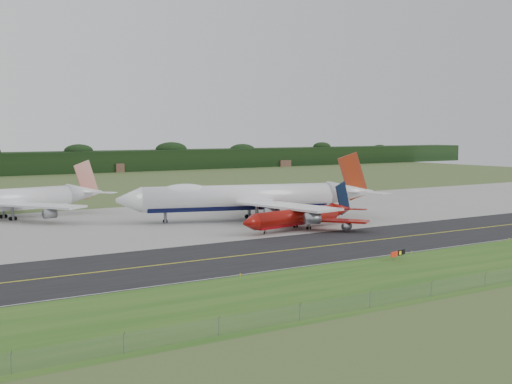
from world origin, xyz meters
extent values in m
plane|color=#3E5327|center=(0.00, 0.00, 0.00)|extent=(600.00, 600.00, 0.00)
cube|color=#255218|center=(0.00, -35.00, 0.01)|extent=(400.00, 30.00, 0.01)
cube|color=black|center=(0.00, -4.00, 0.01)|extent=(400.00, 32.00, 0.02)
cube|color=gray|center=(0.00, 51.00, 0.01)|extent=(400.00, 78.00, 0.01)
cube|color=yellow|center=(0.00, -4.00, 0.03)|extent=(400.00, 0.40, 0.00)
cube|color=silver|center=(0.00, -19.50, 0.03)|extent=(400.00, 0.25, 0.00)
plane|color=slate|center=(0.00, -48.00, 1.10)|extent=(320.00, 0.00, 320.00)
cylinder|color=slate|center=(0.00, -48.00, 1.10)|extent=(0.10, 0.10, 2.20)
cylinder|color=slate|center=(-60.00, -48.00, 1.10)|extent=(0.10, 0.10, 2.20)
cylinder|color=white|center=(4.65, 41.21, 6.35)|extent=(51.33, 21.28, 6.56)
cube|color=black|center=(4.65, 41.21, 4.22)|extent=(48.38, 18.96, 2.30)
cone|color=white|center=(-23.15, 49.65, 6.35)|extent=(8.08, 8.15, 6.56)
cone|color=white|center=(35.89, 31.73, 6.85)|extent=(14.95, 10.23, 6.56)
ellipsoid|color=white|center=(-9.19, 45.41, 8.16)|extent=(14.42, 9.22, 4.18)
cube|color=white|center=(8.99, 24.62, 5.21)|extent=(13.36, 30.25, 0.56)
cube|color=white|center=(17.48, 52.59, 5.21)|extent=(26.46, 27.99, 0.56)
cube|color=#A42F12|center=(36.59, 31.52, 11.30)|extent=(9.17, 3.24, 13.59)
cylinder|color=gray|center=(5.32, 26.40, 3.42)|extent=(4.23, 3.68, 2.75)
cylinder|color=gray|center=(13.44, 53.15, 3.42)|extent=(4.23, 3.68, 2.75)
cylinder|color=gray|center=(7.30, 12.52, 3.42)|extent=(4.23, 3.68, 2.75)
cylinder|color=gray|center=(22.80, 63.59, 3.42)|extent=(4.23, 3.68, 2.75)
cylinder|color=black|center=(-14.13, 46.91, 0.59)|extent=(1.28, 0.85, 1.18)
cylinder|color=slate|center=(7.56, 36.56, 2.19)|extent=(1.15, 1.15, 4.39)
cylinder|color=black|center=(7.56, 36.56, 0.59)|extent=(1.30, 0.91, 1.18)
cylinder|color=slate|center=(9.65, 43.46, 2.19)|extent=(1.15, 1.15, 4.39)
cylinder|color=black|center=(9.65, 43.46, 0.59)|extent=(1.30, 0.91, 1.18)
cylinder|color=maroon|center=(7.42, 19.10, 3.18)|extent=(29.01, 10.01, 3.90)
cube|color=maroon|center=(7.42, 19.10, 1.92)|extent=(27.39, 8.74, 1.37)
cone|color=maroon|center=(-8.43, 15.61, 3.18)|extent=(4.36, 4.59, 3.90)
cone|color=maroon|center=(25.22, 23.01, 3.48)|extent=(8.27, 5.45, 3.90)
cube|color=maroon|center=(13.97, 12.32, 2.50)|extent=(13.89, 15.92, 0.44)
cube|color=maroon|center=(10.52, 28.01, 2.50)|extent=(8.59, 16.81, 0.44)
cube|color=black|center=(25.75, 23.13, 6.42)|extent=(6.09, 1.63, 8.88)
cylinder|color=gray|center=(14.51, 8.50, 1.44)|extent=(2.43, 2.06, 1.64)
cylinder|color=gray|center=(9.41, 31.70, 1.44)|extent=(2.43, 2.06, 1.64)
cylinder|color=black|center=(-3.29, 16.74, 0.35)|extent=(0.75, 0.46, 0.70)
cylinder|color=slate|center=(10.13, 17.50, 1.01)|extent=(0.65, 0.65, 2.01)
cylinder|color=black|center=(10.13, 17.50, 0.35)|extent=(0.76, 0.49, 0.70)
cylinder|color=slate|center=(9.21, 21.69, 1.01)|extent=(0.65, 0.65, 2.01)
cylinder|color=black|center=(9.21, 21.69, 0.35)|extent=(0.76, 0.49, 0.70)
cone|color=silver|center=(-23.01, 81.65, 5.87)|extent=(11.82, 7.37, 5.84)
cube|color=silver|center=(-40.28, 66.99, 4.41)|extent=(19.55, 24.30, 0.52)
cube|color=silver|center=(-43.73, 90.82, 4.41)|extent=(14.21, 25.25, 0.52)
cube|color=red|center=(-22.36, 81.75, 9.66)|extent=(8.04, 1.62, 11.61)
cylinder|color=gray|center=(-39.80, 61.24, 2.82)|extent=(3.51, 2.88, 2.45)
cylinder|color=slate|center=(-45.51, 75.15, 1.84)|extent=(0.93, 0.93, 3.68)
cylinder|color=black|center=(-45.51, 75.15, 0.53)|extent=(1.12, 0.67, 1.05)
cylinder|color=slate|center=(-46.43, 81.51, 1.84)|extent=(0.93, 0.93, 3.68)
cylinder|color=black|center=(-46.43, 81.51, 0.53)|extent=(1.12, 0.67, 1.05)
cylinder|color=slate|center=(-2.49, -24.45, 0.37)|extent=(0.13, 0.13, 0.74)
cylinder|color=slate|center=(0.56, -23.55, 0.37)|extent=(0.13, 0.13, 0.74)
cube|color=maroon|center=(-2.18, -24.36, 1.22)|extent=(2.29, 0.85, 0.95)
cube|color=black|center=(-0.25, -23.79, 1.22)|extent=(1.07, 0.49, 0.95)
cube|color=black|center=(0.97, -23.43, 1.22)|extent=(1.27, 0.55, 0.95)
cylinder|color=yellow|center=(-33.62, -20.50, 0.25)|extent=(0.16, 0.16, 0.50)
cylinder|color=yellow|center=(6.32, -20.50, 0.25)|extent=(0.16, 0.16, 0.50)
cylinder|color=yellow|center=(36.35, -20.50, 0.25)|extent=(0.16, 0.16, 0.50)
camera|label=1|loc=(-95.85, -119.14, 24.30)|focal=50.00mm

